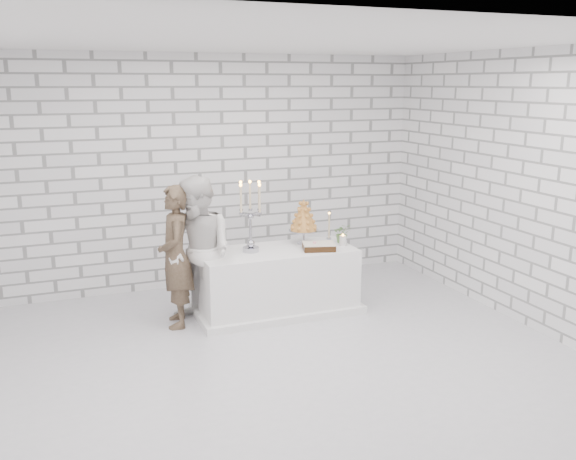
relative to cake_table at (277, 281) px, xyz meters
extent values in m
cube|color=silver|center=(-0.57, -1.17, -0.38)|extent=(6.00, 5.00, 0.01)
cube|color=white|center=(-0.57, -1.17, 2.62)|extent=(6.00, 5.00, 0.01)
cube|color=white|center=(-0.57, 1.33, 1.12)|extent=(6.00, 0.01, 3.00)
cube|color=white|center=(-0.57, -3.67, 1.12)|extent=(6.00, 0.01, 3.00)
cube|color=white|center=(2.43, -1.17, 1.12)|extent=(0.01, 5.00, 3.00)
cube|color=white|center=(0.00, 0.00, 0.00)|extent=(1.80, 0.80, 0.75)
imported|color=#463526|center=(-1.17, 0.00, 0.41)|extent=(0.45, 0.62, 1.58)
imported|color=white|center=(-0.92, -0.08, 0.46)|extent=(0.95, 1.02, 1.67)
cube|color=black|center=(0.45, -0.18, 0.42)|extent=(0.42, 0.35, 0.08)
cylinder|color=white|center=(0.80, -0.10, 0.44)|extent=(0.10, 0.10, 0.12)
cylinder|color=beige|center=(0.77, 0.22, 0.54)|extent=(0.07, 0.07, 0.32)
imported|color=#325F27|center=(0.85, 0.02, 0.49)|extent=(0.26, 0.24, 0.24)
camera|label=1|loc=(-2.40, -6.53, 2.27)|focal=38.80mm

